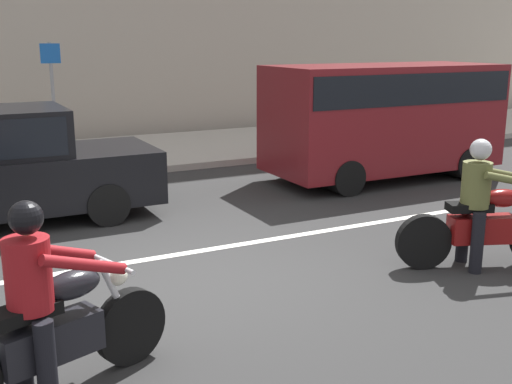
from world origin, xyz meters
name	(u,v)px	position (x,y,z in m)	size (l,w,h in m)	color
ground_plane	(193,280)	(0.00, 0.00, 0.00)	(80.00, 80.00, 0.00)	#2A2A2A
sidewalk_slab	(63,158)	(0.00, 8.00, 0.07)	(40.00, 4.40, 0.14)	#A8A399
lane_marking_stripe	(97,267)	(-0.89, 0.90, 0.00)	(18.00, 0.14, 0.01)	silver
motorcycle_with_rider_crimson	(46,319)	(-1.85, -1.76, 0.65)	(2.04, 0.93, 1.59)	black
motorcycle_with_rider_olive	(482,215)	(3.27, -1.15, 0.65)	(2.00, 0.97, 1.57)	black
parked_van_maroon	(384,113)	(5.31, 3.36, 1.29)	(4.57, 1.96, 2.22)	maroon
street_sign_post	(53,86)	(0.00, 8.66, 1.65)	(0.44, 0.08, 2.48)	gray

